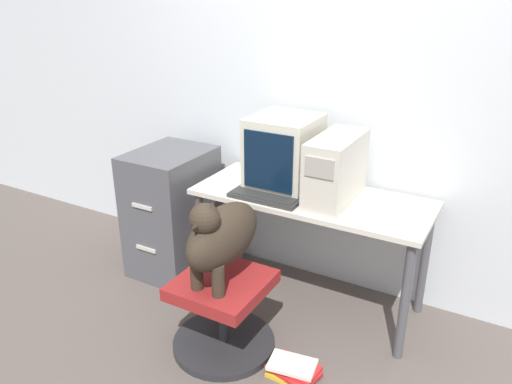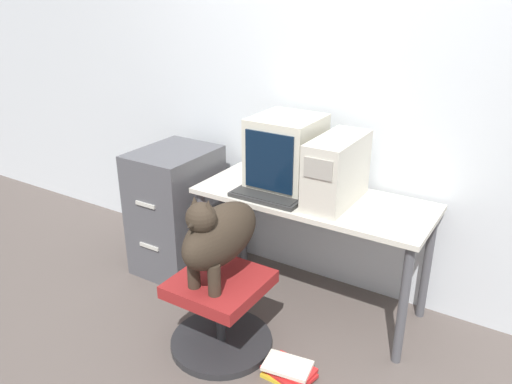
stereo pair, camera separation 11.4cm
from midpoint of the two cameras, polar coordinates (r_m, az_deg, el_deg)
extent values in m
plane|color=#564C47|center=(3.08, 4.60, -14.97)|extent=(12.00, 12.00, 0.00)
cube|color=silver|center=(3.08, 11.00, 11.47)|extent=(8.00, 0.05, 2.60)
cube|color=beige|center=(2.94, 7.62, -0.76)|extent=(1.39, 0.57, 0.03)
cylinder|color=#4C4C51|center=(3.21, -5.06, -5.78)|extent=(0.05, 0.05, 0.70)
cylinder|color=#4C4C51|center=(2.74, 17.63, -12.34)|extent=(0.05, 0.05, 0.70)
cylinder|color=#4C4C51|center=(3.56, -0.51, -2.72)|extent=(0.05, 0.05, 0.70)
cylinder|color=#4C4C51|center=(3.14, 19.95, -7.90)|extent=(0.05, 0.05, 0.70)
cube|color=beige|center=(2.99, 4.58, 4.52)|extent=(0.38, 0.40, 0.43)
cube|color=black|center=(2.81, 2.64, 3.43)|extent=(0.31, 0.01, 0.34)
cube|color=beige|center=(2.81, 10.36, 2.43)|extent=(0.21, 0.49, 0.38)
cube|color=#9E998E|center=(2.56, 8.38, 2.61)|extent=(0.16, 0.01, 0.11)
cube|color=#2D2D2D|center=(2.86, 2.22, -0.65)|extent=(0.42, 0.16, 0.02)
cube|color=#292928|center=(2.85, 2.22, -0.39)|extent=(0.39, 0.13, 0.00)
ellipsoid|color=beige|center=(2.74, 7.28, -1.83)|extent=(0.06, 0.05, 0.03)
cylinder|color=#262628|center=(2.93, -2.78, -16.71)|extent=(0.57, 0.57, 0.04)
cylinder|color=#262628|center=(2.82, -2.85, -13.84)|extent=(0.05, 0.05, 0.33)
cube|color=maroon|center=(2.70, -2.94, -10.47)|extent=(0.46, 0.47, 0.07)
ellipsoid|color=#33281E|center=(2.58, -2.76, -4.93)|extent=(0.24, 0.56, 0.31)
cylinder|color=#33281E|center=(2.58, -5.87, -9.13)|extent=(0.07, 0.07, 0.17)
cylinder|color=#33281E|center=(2.52, -3.48, -9.99)|extent=(0.07, 0.07, 0.17)
sphere|color=#33281E|center=(2.39, -4.94, -2.94)|extent=(0.15, 0.15, 0.15)
cone|color=black|center=(2.35, -5.92, -3.80)|extent=(0.07, 0.08, 0.07)
cone|color=#33281E|center=(2.39, -5.69, -1.25)|extent=(0.05, 0.05, 0.07)
cone|color=#33281E|center=(2.35, -4.07, -1.69)|extent=(0.05, 0.05, 0.07)
torus|color=red|center=(2.43, -4.63, -3.99)|extent=(0.11, 0.11, 0.02)
cube|color=#4C4C51|center=(3.49, -8.15, -2.08)|extent=(0.46, 0.57, 0.86)
cube|color=beige|center=(3.23, -11.56, -1.45)|extent=(0.16, 0.01, 0.02)
cube|color=beige|center=(3.36, -11.16, -6.16)|extent=(0.16, 0.01, 0.02)
cube|color=gold|center=(2.77, 4.90, -19.90)|extent=(0.22, 0.19, 0.02)
cube|color=red|center=(2.74, 5.05, -19.79)|extent=(0.29, 0.22, 0.02)
cube|color=red|center=(2.73, 5.31, -19.47)|extent=(0.25, 0.17, 0.02)
cube|color=silver|center=(2.71, 4.90, -19.19)|extent=(0.26, 0.19, 0.02)
camera|label=1|loc=(0.06, -88.82, 0.49)|focal=35.00mm
camera|label=2|loc=(0.06, 91.18, -0.49)|focal=35.00mm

